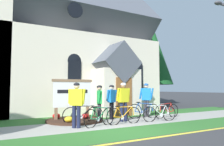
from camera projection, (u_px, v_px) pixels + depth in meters
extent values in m
plane|color=#333335|center=(80.00, 118.00, 11.21)|extent=(140.00, 140.00, 0.00)
cube|color=#99968E|center=(101.00, 124.00, 9.35)|extent=(32.00, 2.34, 0.01)
cube|color=#2D6628|center=(129.00, 132.00, 7.55)|extent=(32.00, 1.80, 0.01)
cube|color=#2D6628|center=(81.00, 118.00, 11.30)|extent=(24.00, 2.16, 0.01)
cube|color=yellow|center=(149.00, 139.00, 6.64)|extent=(28.00, 0.16, 0.01)
cube|color=beige|center=(50.00, 77.00, 17.10)|extent=(12.50, 10.85, 4.81)
cube|color=#4C515B|center=(51.00, 25.00, 17.38)|extent=(13.00, 11.05, 11.05)
cube|color=beige|center=(116.00, 92.00, 12.75)|extent=(2.40, 1.60, 2.60)
cube|color=#4C515B|center=(116.00, 63.00, 12.86)|extent=(2.40, 1.80, 2.40)
cube|color=brown|center=(124.00, 97.00, 12.02)|extent=(1.00, 0.06, 2.10)
cube|color=black|center=(74.00, 78.00, 12.35)|extent=(0.76, 0.06, 1.90)
cone|color=black|center=(75.00, 61.00, 12.42)|extent=(0.80, 0.06, 0.80)
cube|color=black|center=(138.00, 79.00, 14.52)|extent=(0.76, 0.06, 1.90)
cone|color=black|center=(138.00, 65.00, 14.59)|extent=(0.80, 0.06, 0.80)
cylinder|color=black|center=(75.00, 10.00, 12.62)|extent=(0.90, 0.06, 0.90)
cube|color=#7F6047|center=(56.00, 115.00, 10.03)|extent=(0.12, 0.12, 0.63)
cube|color=#7F6047|center=(88.00, 113.00, 10.69)|extent=(0.12, 0.12, 0.63)
cube|color=white|center=(73.00, 94.00, 10.43)|extent=(1.80, 0.20, 1.18)
cube|color=#7F6047|center=(73.00, 81.00, 10.47)|extent=(1.93, 0.25, 0.12)
cube|color=black|center=(73.00, 91.00, 10.40)|extent=(1.44, 0.11, 0.16)
cylinder|color=#382319|center=(75.00, 120.00, 10.08)|extent=(2.56, 2.56, 0.10)
ellipsoid|color=red|center=(85.00, 116.00, 10.36)|extent=(0.36, 0.36, 0.24)
ellipsoid|color=red|center=(56.00, 116.00, 10.36)|extent=(0.36, 0.36, 0.24)
ellipsoid|color=gold|center=(69.00, 119.00, 9.22)|extent=(0.36, 0.36, 0.24)
torus|color=black|center=(173.00, 111.00, 11.64)|extent=(0.70, 0.08, 0.70)
torus|color=black|center=(160.00, 112.00, 11.10)|extent=(0.70, 0.08, 0.70)
cylinder|color=#A51E19|center=(165.00, 108.00, 11.29)|extent=(0.54, 0.07, 0.44)
cylinder|color=#A51E19|center=(166.00, 104.00, 11.37)|extent=(0.73, 0.08, 0.08)
cylinder|color=#A51E19|center=(170.00, 108.00, 11.50)|extent=(0.25, 0.05, 0.47)
cylinder|color=#A51E19|center=(171.00, 111.00, 11.53)|extent=(0.40, 0.06, 0.09)
cylinder|color=#A51E19|center=(172.00, 107.00, 11.60)|extent=(0.21, 0.05, 0.42)
cylinder|color=#A51E19|center=(161.00, 108.00, 11.13)|extent=(0.12, 0.04, 0.37)
ellipsoid|color=black|center=(171.00, 102.00, 11.57)|extent=(0.24, 0.09, 0.05)
cylinder|color=silver|center=(161.00, 104.00, 11.17)|extent=(0.44, 0.06, 0.03)
cylinder|color=silver|center=(168.00, 112.00, 11.42)|extent=(0.18, 0.03, 0.18)
torus|color=black|center=(71.00, 116.00, 9.36)|extent=(0.72, 0.21, 0.74)
torus|color=black|center=(95.00, 115.00, 9.63)|extent=(0.72, 0.21, 0.74)
cylinder|color=black|center=(87.00, 111.00, 9.55)|extent=(0.55, 0.17, 0.47)
cylinder|color=black|center=(84.00, 106.00, 9.54)|extent=(0.75, 0.22, 0.04)
cylinder|color=black|center=(78.00, 111.00, 9.45)|extent=(0.26, 0.10, 0.47)
cylinder|color=black|center=(76.00, 116.00, 9.41)|extent=(0.41, 0.14, 0.09)
cylinder|color=black|center=(73.00, 111.00, 9.40)|extent=(0.22, 0.09, 0.41)
cylinder|color=black|center=(94.00, 110.00, 9.64)|extent=(0.12, 0.06, 0.40)
ellipsoid|color=black|center=(75.00, 105.00, 9.44)|extent=(0.25, 0.14, 0.05)
cylinder|color=silver|center=(93.00, 105.00, 9.64)|extent=(0.43, 0.13, 0.03)
cylinder|color=silver|center=(81.00, 117.00, 9.46)|extent=(0.18, 0.06, 0.18)
torus|color=black|center=(169.00, 113.00, 10.35)|extent=(0.70, 0.15, 0.70)
torus|color=black|center=(150.00, 114.00, 9.99)|extent=(0.70, 0.15, 0.70)
cylinder|color=#B7B7BC|center=(156.00, 111.00, 10.12)|extent=(0.56, 0.12, 0.45)
cylinder|color=#B7B7BC|center=(158.00, 106.00, 10.18)|extent=(0.77, 0.16, 0.05)
cylinder|color=#B7B7BC|center=(164.00, 110.00, 10.26)|extent=(0.26, 0.08, 0.45)
cylinder|color=#B7B7BC|center=(165.00, 114.00, 10.28)|extent=(0.42, 0.10, 0.09)
cylinder|color=#B7B7BC|center=(167.00, 109.00, 10.33)|extent=(0.22, 0.07, 0.40)
cylinder|color=#B7B7BC|center=(150.00, 110.00, 10.01)|extent=(0.12, 0.05, 0.38)
ellipsoid|color=black|center=(166.00, 105.00, 10.32)|extent=(0.25, 0.12, 0.05)
cylinder|color=silver|center=(151.00, 106.00, 10.04)|extent=(0.44, 0.10, 0.03)
cylinder|color=silver|center=(162.00, 115.00, 10.20)|extent=(0.18, 0.05, 0.18)
torus|color=black|center=(114.00, 117.00, 9.10)|extent=(0.72, 0.05, 0.72)
torus|color=black|center=(134.00, 115.00, 9.61)|extent=(0.72, 0.05, 0.72)
cylinder|color=orange|center=(127.00, 112.00, 9.45)|extent=(0.55, 0.05, 0.45)
cylinder|color=orange|center=(125.00, 107.00, 9.41)|extent=(0.75, 0.05, 0.05)
cylinder|color=orange|center=(120.00, 112.00, 9.26)|extent=(0.25, 0.04, 0.46)
cylinder|color=orange|center=(118.00, 117.00, 9.20)|extent=(0.41, 0.04, 0.09)
cylinder|color=orange|center=(116.00, 112.00, 9.16)|extent=(0.21, 0.04, 0.40)
cylinder|color=orange|center=(133.00, 111.00, 9.60)|extent=(0.12, 0.04, 0.38)
ellipsoid|color=black|center=(118.00, 106.00, 9.22)|extent=(0.24, 0.08, 0.05)
cylinder|color=silver|center=(132.00, 106.00, 9.60)|extent=(0.44, 0.04, 0.03)
cylinder|color=silver|center=(122.00, 117.00, 9.30)|extent=(0.18, 0.02, 0.18)
torus|color=black|center=(135.00, 112.00, 11.01)|extent=(0.74, 0.19, 0.75)
torus|color=black|center=(153.00, 111.00, 11.31)|extent=(0.74, 0.19, 0.75)
cylinder|color=#194CA5|center=(147.00, 108.00, 11.21)|extent=(0.53, 0.15, 0.44)
cylinder|color=#194CA5|center=(145.00, 103.00, 11.20)|extent=(0.73, 0.19, 0.09)
cylinder|color=#194CA5|center=(140.00, 108.00, 11.11)|extent=(0.25, 0.09, 0.49)
cylinder|color=#194CA5|center=(139.00, 112.00, 11.06)|extent=(0.40, 0.12, 0.09)
cylinder|color=#194CA5|center=(137.00, 107.00, 11.05)|extent=(0.21, 0.08, 0.43)
cylinder|color=#194CA5|center=(152.00, 107.00, 11.31)|extent=(0.12, 0.06, 0.37)
ellipsoid|color=black|center=(138.00, 102.00, 11.09)|extent=(0.25, 0.13, 0.05)
cylinder|color=silver|center=(151.00, 103.00, 11.31)|extent=(0.44, 0.12, 0.03)
cylinder|color=silver|center=(142.00, 112.00, 11.12)|extent=(0.18, 0.06, 0.18)
torus|color=black|center=(91.00, 119.00, 8.44)|extent=(0.70, 0.28, 0.73)
torus|color=black|center=(108.00, 116.00, 9.19)|extent=(0.70, 0.28, 0.73)
cylinder|color=#19723F|center=(103.00, 113.00, 8.94)|extent=(0.52, 0.21, 0.44)
cylinder|color=#19723F|center=(101.00, 108.00, 8.88)|extent=(0.70, 0.28, 0.09)
cylinder|color=#19723F|center=(96.00, 113.00, 8.67)|extent=(0.25, 0.12, 0.48)
cylinder|color=#19723F|center=(94.00, 119.00, 8.59)|extent=(0.39, 0.17, 0.09)
cylinder|color=#19723F|center=(92.00, 113.00, 8.52)|extent=(0.21, 0.10, 0.42)
cylinder|color=#19723F|center=(107.00, 112.00, 9.17)|extent=(0.12, 0.07, 0.37)
ellipsoid|color=black|center=(94.00, 107.00, 8.61)|extent=(0.25, 0.16, 0.05)
cylinder|color=silver|center=(107.00, 107.00, 9.15)|extent=(0.42, 0.17, 0.03)
cylinder|color=silver|center=(98.00, 119.00, 8.73)|extent=(0.18, 0.08, 0.18)
cylinder|color=#2D2D33|center=(100.00, 113.00, 10.02)|extent=(0.15, 0.15, 0.82)
cylinder|color=#2D2D33|center=(99.00, 112.00, 10.18)|extent=(0.15, 0.15, 0.82)
cube|color=green|center=(99.00, 97.00, 10.15)|extent=(0.35, 0.50, 0.59)
sphere|color=tan|center=(99.00, 88.00, 10.18)|extent=(0.21, 0.21, 0.21)
ellipsoid|color=black|center=(99.00, 87.00, 10.18)|extent=(0.32, 0.30, 0.15)
cylinder|color=green|center=(99.00, 97.00, 9.87)|extent=(0.09, 0.18, 0.54)
cylinder|color=green|center=(100.00, 96.00, 10.43)|extent=(0.09, 0.11, 0.54)
cylinder|color=black|center=(111.00, 111.00, 10.74)|extent=(0.15, 0.15, 0.83)
cylinder|color=black|center=(112.00, 111.00, 10.84)|extent=(0.15, 0.15, 0.83)
cube|color=blue|center=(112.00, 96.00, 10.84)|extent=(0.51, 0.39, 0.60)
sphere|color=beige|center=(112.00, 88.00, 10.87)|extent=(0.21, 0.21, 0.21)
ellipsoid|color=black|center=(112.00, 86.00, 10.88)|extent=(0.32, 0.34, 0.15)
cylinder|color=blue|center=(108.00, 96.00, 10.63)|extent=(0.09, 0.22, 0.55)
cylinder|color=blue|center=(115.00, 95.00, 11.06)|extent=(0.09, 0.23, 0.55)
cylinder|color=#2D2D33|center=(145.00, 108.00, 11.80)|extent=(0.15, 0.15, 0.88)
cylinder|color=#2D2D33|center=(148.00, 108.00, 11.77)|extent=(0.15, 0.15, 0.88)
cube|color=blue|center=(146.00, 94.00, 11.84)|extent=(0.50, 0.47, 0.64)
sphere|color=beige|center=(146.00, 86.00, 11.87)|extent=(0.23, 0.23, 0.23)
ellipsoid|color=#1E59B2|center=(146.00, 85.00, 11.87)|extent=(0.37, 0.37, 0.16)
cylinder|color=blue|center=(141.00, 94.00, 11.94)|extent=(0.09, 0.24, 0.58)
cylinder|color=blue|center=(152.00, 94.00, 11.75)|extent=(0.09, 0.23, 0.58)
cylinder|color=#191E38|center=(74.00, 117.00, 8.41)|extent=(0.15, 0.15, 0.86)
cylinder|color=#191E38|center=(79.00, 117.00, 8.39)|extent=(0.15, 0.15, 0.86)
cube|color=yellow|center=(77.00, 97.00, 8.45)|extent=(0.50, 0.45, 0.62)
sphere|color=beige|center=(77.00, 86.00, 8.48)|extent=(0.22, 0.22, 0.22)
ellipsoid|color=black|center=(77.00, 85.00, 8.48)|extent=(0.35, 0.36, 0.15)
cylinder|color=yellow|center=(70.00, 96.00, 8.53)|extent=(0.09, 0.09, 0.56)
cylinder|color=yellow|center=(84.00, 96.00, 8.37)|extent=(0.09, 0.22, 0.57)
cylinder|color=#191E38|center=(121.00, 112.00, 10.05)|extent=(0.15, 0.15, 0.87)
cylinder|color=#191E38|center=(125.00, 112.00, 10.19)|extent=(0.15, 0.15, 0.87)
cube|color=yellow|center=(123.00, 95.00, 10.17)|extent=(0.52, 0.27, 0.64)
sphere|color=#936B51|center=(123.00, 86.00, 10.20)|extent=(0.23, 0.23, 0.23)
ellipsoid|color=silver|center=(123.00, 84.00, 10.21)|extent=(0.28, 0.31, 0.16)
cylinder|color=yellow|center=(118.00, 95.00, 10.02)|extent=(0.09, 0.21, 0.58)
cylinder|color=yellow|center=(129.00, 94.00, 10.32)|extent=(0.09, 0.14, 0.58)
ellipsoid|color=#3F3F44|center=(218.00, 3.00, 10.94)|extent=(0.44, 0.28, 0.20)
cylinder|color=#4C3823|center=(154.00, 94.00, 21.42)|extent=(0.31, 0.31, 1.89)
cone|color=#14471E|center=(154.00, 56.00, 21.68)|extent=(3.64, 3.64, 5.56)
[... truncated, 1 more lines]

